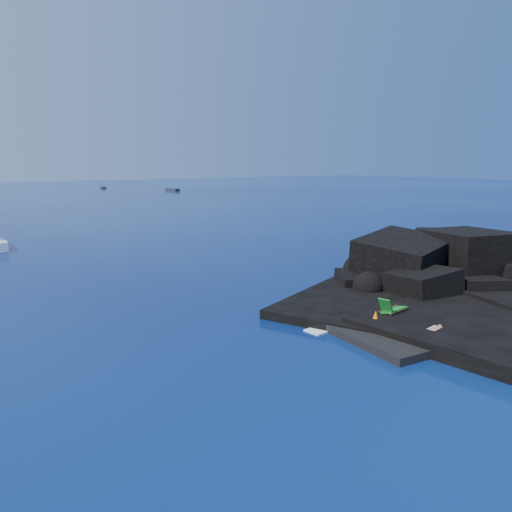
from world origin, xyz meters
The scene contains 10 objects.
ground centered at (0.00, 0.00, 0.00)m, with size 400.00×400.00×0.00m, color #04043B.
headland centered at (13.00, 3.00, 0.00)m, with size 24.00×24.00×3.60m, color black, non-canonical shape.
beach centered at (4.50, 0.50, 0.00)m, with size 8.50×6.00×0.70m, color black.
surf_foam centered at (5.00, 5.00, 0.00)m, with size 10.00×8.00×0.06m, color white, non-canonical shape.
deck_chair centered at (3.77, 1.44, 0.92)m, with size 1.67×0.73×1.15m, color #1A7521, non-canonical shape.
towel centered at (3.26, -1.13, 0.38)m, with size 2.07×0.98×0.05m, color silver.
sunbather centered at (3.26, -1.13, 0.54)m, with size 1.97×0.49×0.27m, color tan, non-canonical shape.
marker_cone centered at (2.26, 1.21, 0.66)m, with size 0.41×0.41×0.63m, color orange.
distant_boat_a centered at (33.11, 132.10, 0.00)m, with size 1.24×3.99×0.53m, color #29292E.
distant_boat_b centered at (44.03, 108.79, 0.00)m, with size 1.42×4.57×0.61m, color #25262A.
Camera 1 is at (-14.32, -13.16, 7.46)m, focal length 35.00 mm.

